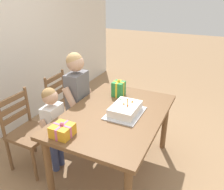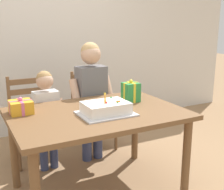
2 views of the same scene
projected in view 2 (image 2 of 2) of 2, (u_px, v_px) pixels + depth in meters
name	position (u px, v px, depth m)	size (l,w,h in m)	color
back_wall	(40.00, 36.00, 3.88)	(6.40, 0.11, 2.60)	silver
dining_table	(97.00, 122.00, 2.51)	(1.44, 0.99, 0.75)	brown
birthday_cake	(106.00, 109.00, 2.40)	(0.44, 0.34, 0.19)	silver
gift_box_red_large	(21.00, 107.00, 2.43)	(0.18, 0.19, 0.14)	gold
gift_box_beside_cake	(131.00, 92.00, 2.78)	(0.15, 0.14, 0.22)	#2D8E42
chair_left	(31.00, 118.00, 3.20)	(0.42, 0.42, 0.92)	brown
chair_right	(93.00, 109.00, 3.52)	(0.43, 0.43, 0.92)	brown
child_older	(91.00, 90.00, 3.11)	(0.47, 0.27, 1.29)	#38426B
child_younger	(46.00, 111.00, 2.93)	(0.38, 0.22, 1.03)	#38426B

